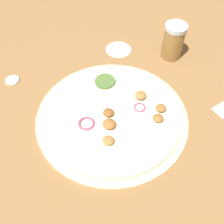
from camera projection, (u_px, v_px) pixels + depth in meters
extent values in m
plane|color=brown|center=(112.00, 117.00, 0.63)|extent=(3.00, 3.00, 0.00)
cylinder|color=beige|center=(112.00, 116.00, 0.63)|extent=(0.36, 0.36, 0.01)
cylinder|color=beige|center=(112.00, 114.00, 0.63)|extent=(0.33, 0.33, 0.00)
torus|color=#934266|center=(86.00, 123.00, 0.60)|extent=(0.04, 0.04, 0.01)
ellipsoid|color=#996633|center=(108.00, 140.00, 0.57)|extent=(0.03, 0.03, 0.01)
torus|color=#934266|center=(139.00, 106.00, 0.64)|extent=(0.03, 0.03, 0.00)
ellipsoid|color=brown|center=(108.00, 112.00, 0.62)|extent=(0.03, 0.03, 0.01)
ellipsoid|color=brown|center=(158.00, 118.00, 0.61)|extent=(0.03, 0.03, 0.01)
cylinder|color=#47662D|center=(105.00, 81.00, 0.68)|extent=(0.05, 0.05, 0.01)
ellipsoid|color=brown|center=(109.00, 124.00, 0.60)|extent=(0.03, 0.03, 0.02)
ellipsoid|color=brown|center=(161.00, 108.00, 0.63)|extent=(0.03, 0.03, 0.01)
ellipsoid|color=#996633|center=(141.00, 95.00, 0.65)|extent=(0.03, 0.03, 0.01)
cylinder|color=olive|center=(173.00, 43.00, 0.74)|extent=(0.06, 0.06, 0.09)
cylinder|color=#B2B2B7|center=(176.00, 27.00, 0.70)|extent=(0.06, 0.06, 0.01)
cylinder|color=#B2B2B7|center=(12.00, 80.00, 0.71)|extent=(0.04, 0.04, 0.01)
cylinder|color=white|center=(118.00, 49.00, 0.79)|extent=(0.08, 0.08, 0.00)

